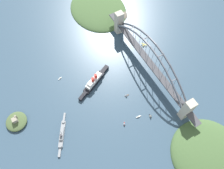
{
  "coord_description": "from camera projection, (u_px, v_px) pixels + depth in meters",
  "views": [
    {
      "loc": [
        -166.64,
        174.01,
        364.4
      ],
      "look_at": [
        0.0,
        79.23,
        8.0
      ],
      "focal_mm": 35.32,
      "sensor_mm": 36.0,
      "label": 1
    }
  ],
  "objects": [
    {
      "name": "small_boat_1",
      "position": [
        151.0,
        116.0,
        379.97
      ],
      "size": [
        7.74,
        4.5,
        9.13
      ],
      "color": "black",
      "rests_on": "ground"
    },
    {
      "name": "harbor_arch_bridge",
      "position": [
        149.0,
        61.0,
        405.43
      ],
      "size": [
        281.37,
        15.47,
        72.89
      ],
      "color": "beige",
      "rests_on": "ground"
    },
    {
      "name": "headland_east_shore",
      "position": [
        99.0,
        10.0,
        506.75
      ],
      "size": [
        148.7,
        122.48,
        20.98
      ],
      "color": "#476638",
      "rests_on": "ground"
    },
    {
      "name": "small_boat_0",
      "position": [
        60.0,
        78.0,
        419.24
      ],
      "size": [
        3.48,
        8.17,
        2.04
      ],
      "color": "silver",
      "rests_on": "ground"
    },
    {
      "name": "naval_cruiser",
      "position": [
        62.0,
        134.0,
        366.22
      ],
      "size": [
        65.73,
        41.41,
        16.42
      ],
      "color": "gray",
      "rests_on": "ground"
    },
    {
      "name": "small_boat_2",
      "position": [
        138.0,
        117.0,
        382.67
      ],
      "size": [
        2.69,
        9.96,
        2.5
      ],
      "color": "silver",
      "rests_on": "ground"
    },
    {
      "name": "ocean_liner",
      "position": [
        94.0,
        81.0,
        409.75
      ],
      "size": [
        45.02,
        80.9,
        21.13
      ],
      "color": "black",
      "rests_on": "ground"
    },
    {
      "name": "seaplane_taxiing_near_bridge",
      "position": [
        144.0,
        45.0,
        455.96
      ],
      "size": [
        10.92,
        8.87,
        4.8
      ],
      "color": "#B7B7B2",
      "rests_on": "ground"
    },
    {
      "name": "small_boat_4",
      "position": [
        126.0,
        95.0,
        399.5
      ],
      "size": [
        4.78,
        8.09,
        7.63
      ],
      "color": "brown",
      "rests_on": "ground"
    },
    {
      "name": "headland_west_shore",
      "position": [
        210.0,
        156.0,
        352.44
      ],
      "size": [
        121.56,
        120.21,
        30.19
      ],
      "color": "#476638",
      "rests_on": "ground"
    },
    {
      "name": "fort_island_mid_harbor",
      "position": [
        16.0,
        121.0,
        375.4
      ],
      "size": [
        36.36,
        35.76,
        15.64
      ],
      "color": "#4C6038",
      "rests_on": "ground"
    },
    {
      "name": "small_boat_3",
      "position": [
        124.0,
        124.0,
        373.83
      ],
      "size": [
        6.45,
        5.39,
        7.48
      ],
      "color": "#B2231E",
      "rests_on": "ground"
    },
    {
      "name": "ground_plane",
      "position": [
        147.0,
        69.0,
        430.29
      ],
      "size": [
        1400.0,
        1400.0,
        0.0
      ],
      "primitive_type": "plane",
      "color": "#385166"
    }
  ]
}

